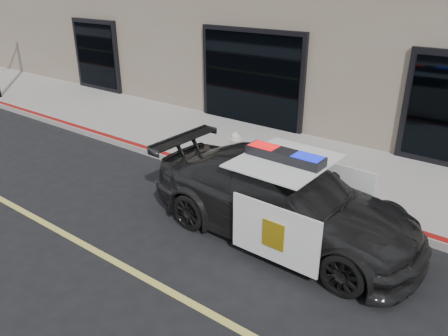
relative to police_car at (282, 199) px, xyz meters
The scene contains 4 objects.
ground 3.68m from the police_car, 140.47° to the right, with size 120.00×120.00×0.00m, color black.
sidewalk_n 4.11m from the police_car, 133.32° to the left, with size 60.00×3.50×0.15m, color gray.
police_car is the anchor object (origin of this frame).
fire_hydrant 3.00m from the police_car, 141.41° to the left, with size 0.34×0.48×0.76m.
Camera 1 is at (5.96, -3.55, 4.16)m, focal length 35.00 mm.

